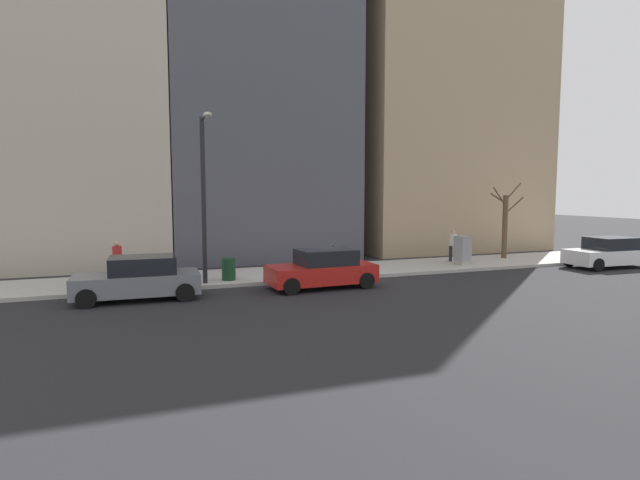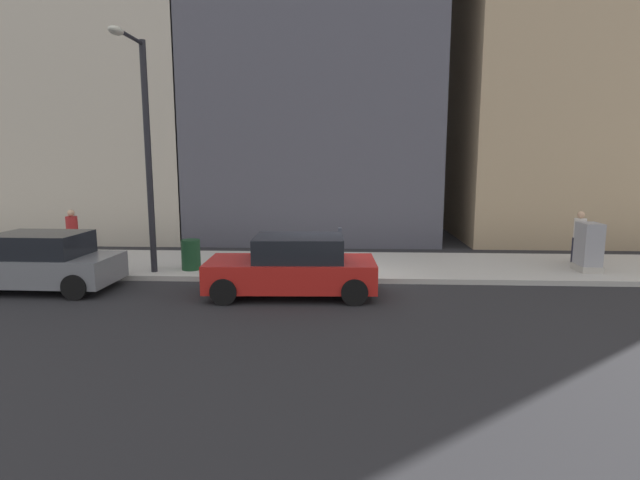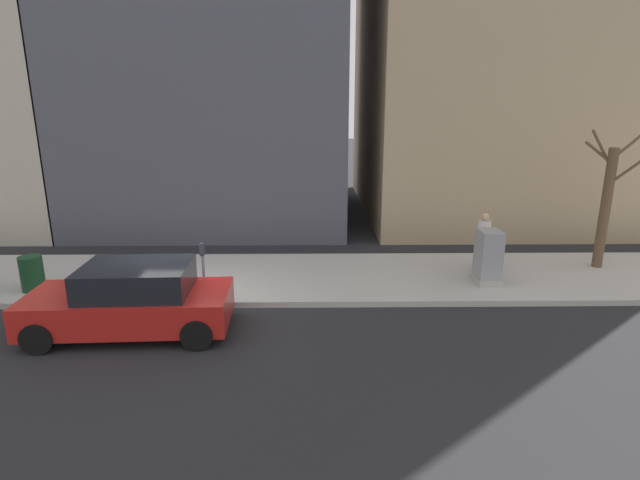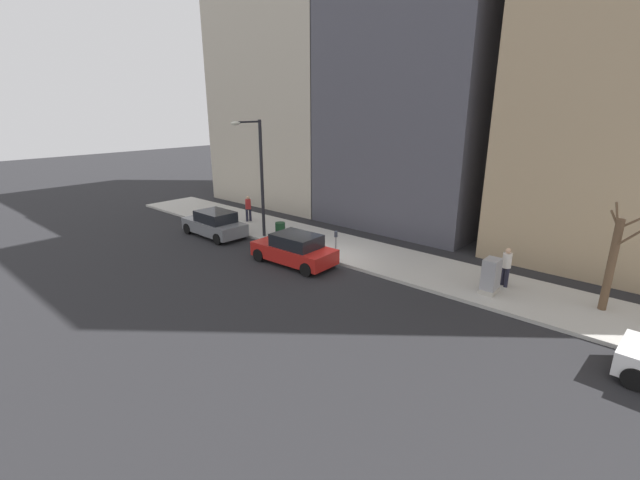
# 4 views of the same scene
# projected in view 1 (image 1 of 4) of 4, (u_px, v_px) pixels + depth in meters

# --- Properties ---
(ground_plane) EXTENTS (120.00, 120.00, 0.00)m
(ground_plane) POSITION_uv_depth(u_px,v_px,m) (328.00, 281.00, 21.09)
(ground_plane) COLOR #232326
(sidewalk) EXTENTS (4.00, 36.00, 0.15)m
(sidewalk) POSITION_uv_depth(u_px,v_px,m) (312.00, 272.00, 22.95)
(sidewalk) COLOR #B2AFA8
(sidewalk) RESTS_ON ground
(parked_car_white) EXTENTS (2.06, 4.27, 1.52)m
(parked_car_white) POSITION_uv_depth(u_px,v_px,m) (609.00, 253.00, 24.90)
(parked_car_white) COLOR white
(parked_car_white) RESTS_ON ground
(parked_car_red) EXTENTS (2.07, 4.27, 1.52)m
(parked_car_red) POSITION_uv_depth(u_px,v_px,m) (323.00, 269.00, 19.58)
(parked_car_red) COLOR red
(parked_car_red) RESTS_ON ground
(parked_car_grey) EXTENTS (1.99, 4.23, 1.52)m
(parked_car_grey) POSITION_uv_depth(u_px,v_px,m) (139.00, 279.00, 17.41)
(parked_car_grey) COLOR slate
(parked_car_grey) RESTS_ON ground
(parking_meter) EXTENTS (0.14, 0.10, 1.35)m
(parking_meter) POSITION_uv_depth(u_px,v_px,m) (333.00, 257.00, 21.57)
(parking_meter) COLOR slate
(parking_meter) RESTS_ON sidewalk
(utility_box) EXTENTS (0.83, 0.61, 1.43)m
(utility_box) POSITION_uv_depth(u_px,v_px,m) (462.00, 251.00, 24.93)
(utility_box) COLOR #A8A399
(utility_box) RESTS_ON sidewalk
(streetlamp) EXTENTS (1.97, 0.32, 6.50)m
(streetlamp) POSITION_uv_depth(u_px,v_px,m) (204.00, 185.00, 19.23)
(streetlamp) COLOR black
(streetlamp) RESTS_ON sidewalk
(bare_tree) EXTENTS (1.33, 1.76, 4.15)m
(bare_tree) POSITION_uv_depth(u_px,v_px,m) (505.00, 224.00, 27.34)
(bare_tree) COLOR brown
(bare_tree) RESTS_ON sidewalk
(trash_bin) EXTENTS (0.56, 0.56, 0.90)m
(trash_bin) POSITION_uv_depth(u_px,v_px,m) (229.00, 269.00, 20.48)
(trash_bin) COLOR #14381E
(trash_bin) RESTS_ON sidewalk
(pedestrian_near_meter) EXTENTS (0.36, 0.36, 1.66)m
(pedestrian_near_meter) POSITION_uv_depth(u_px,v_px,m) (453.00, 244.00, 25.99)
(pedestrian_near_meter) COLOR #1E1E2D
(pedestrian_near_meter) RESTS_ON sidewalk
(pedestrian_midblock) EXTENTS (0.40, 0.36, 1.66)m
(pedestrian_midblock) POSITION_uv_depth(u_px,v_px,m) (117.00, 259.00, 20.07)
(pedestrian_midblock) COLOR #1E1E2D
(pedestrian_midblock) RESTS_ON sidewalk
(office_tower_left) EXTENTS (12.47, 12.47, 24.87)m
(office_tower_left) POSITION_uv_depth(u_px,v_px,m) (423.00, 68.00, 34.95)
(office_tower_left) COLOR tan
(office_tower_left) RESTS_ON ground
(office_block_center) EXTENTS (10.19, 10.19, 19.29)m
(office_block_center) POSITION_uv_depth(u_px,v_px,m) (251.00, 94.00, 29.79)
(office_block_center) COLOR #4C4C56
(office_block_center) RESTS_ON ground
(office_tower_right) EXTENTS (11.17, 11.17, 19.06)m
(office_tower_right) POSITION_uv_depth(u_px,v_px,m) (53.00, 84.00, 26.56)
(office_tower_right) COLOR #BCB29E
(office_tower_right) RESTS_ON ground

